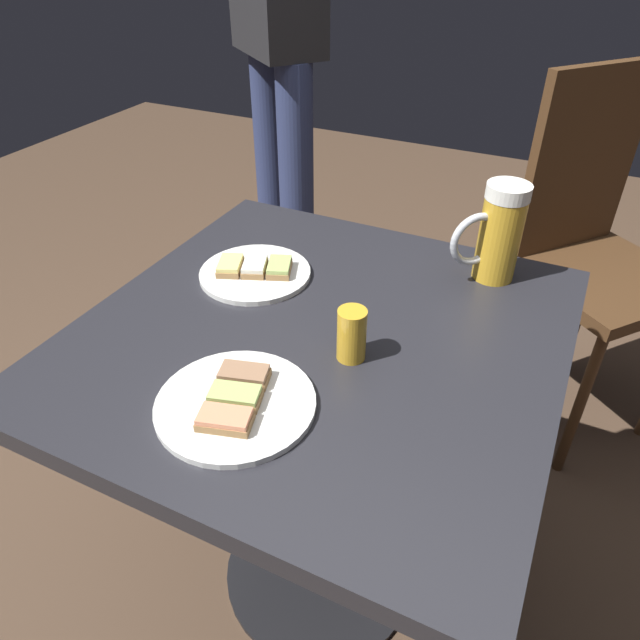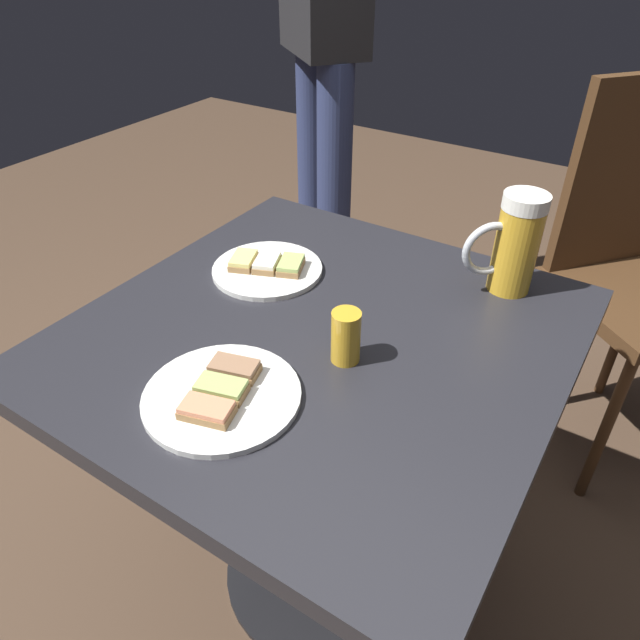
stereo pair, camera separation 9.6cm
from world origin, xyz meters
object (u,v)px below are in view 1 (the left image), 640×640
(plate_near, at_px, (255,271))
(cafe_chair, at_px, (592,241))
(beer_mug, at_px, (498,233))
(beer_glass_small, at_px, (352,335))
(plate_far, at_px, (235,402))
(patron_standing, at_px, (278,35))

(plate_near, xyz_separation_m, cafe_chair, (0.58, 0.74, -0.15))
(beer_mug, height_order, beer_glass_small, beer_mug)
(plate_near, height_order, cafe_chair, cafe_chair)
(beer_mug, bearing_deg, plate_near, -154.81)
(plate_far, bearing_deg, plate_near, 116.53)
(beer_mug, distance_m, cafe_chair, 0.62)
(beer_mug, relative_size, cafe_chair, 0.19)
(plate_far, bearing_deg, beer_glass_small, 59.31)
(plate_far, height_order, cafe_chair, cafe_chair)
(plate_far, relative_size, beer_mug, 1.23)
(plate_near, xyz_separation_m, patron_standing, (-0.39, 0.81, 0.26))
(beer_glass_small, height_order, cafe_chair, cafe_chair)
(plate_near, bearing_deg, beer_glass_small, -29.08)
(cafe_chair, relative_size, patron_standing, 0.59)
(plate_near, distance_m, beer_glass_small, 0.30)
(plate_near, relative_size, beer_mug, 1.14)
(beer_mug, bearing_deg, beer_glass_small, -113.01)
(plate_far, distance_m, beer_mug, 0.57)
(plate_near, relative_size, beer_glass_small, 2.42)
(beer_mug, height_order, cafe_chair, cafe_chair)
(plate_near, distance_m, beer_mug, 0.45)
(beer_glass_small, bearing_deg, patron_standing, 124.24)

